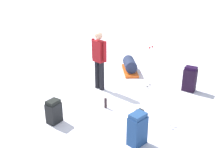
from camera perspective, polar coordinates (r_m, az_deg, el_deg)
ground_plane at (r=6.63m, az=0.00°, el=-5.65°), size 80.00×80.00×0.00m
skier_standing at (r=6.85m, az=-3.05°, el=3.83°), size 0.28×0.56×1.70m
ski_pair_near at (r=6.00m, az=6.60°, el=-8.74°), size 0.46×1.98×0.05m
backpack_large_dark at (r=4.77m, az=6.01°, el=-12.87°), size 0.38×0.30×0.67m
backpack_bright at (r=7.28m, az=17.89°, el=-1.14°), size 0.39×0.43×0.73m
backpack_small_spare at (r=5.60m, az=-13.58°, el=-8.62°), size 0.38×0.34×0.55m
ski_poles_planted_near at (r=7.08m, az=8.95°, el=2.05°), size 0.21×0.11×1.27m
gear_sled at (r=8.44m, az=4.23°, el=1.94°), size 1.02×1.29×0.49m
thermos_bottle at (r=6.08m, az=-1.53°, el=-6.90°), size 0.07×0.07×0.26m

